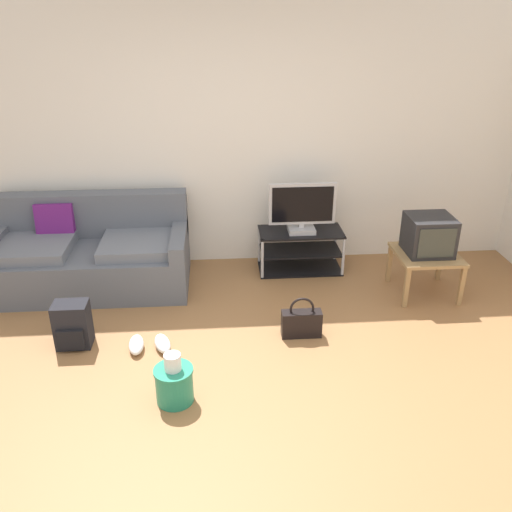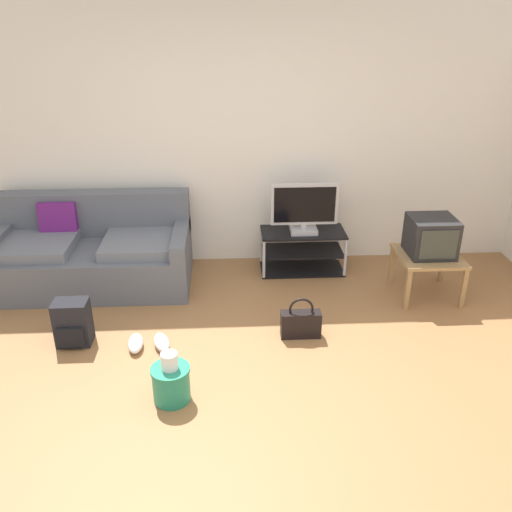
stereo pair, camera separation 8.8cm
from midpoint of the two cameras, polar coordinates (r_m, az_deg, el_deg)
The scene contains 11 objects.
ground_plane at distance 3.88m, azimuth -1.98°, elevation -15.69°, with size 9.00×9.80×0.02m, color olive.
wall_back at distance 5.52m, azimuth -3.37°, elevation 12.73°, with size 9.00×0.10×2.70m, color silver.
couch at distance 5.49m, azimuth -17.63°, elevation 0.10°, with size 1.88×0.90×0.85m.
tv_stand at distance 5.59m, azimuth 4.25°, elevation 0.61°, with size 0.85×0.42×0.43m.
flat_tv at distance 5.39m, azimuth 4.44°, elevation 5.04°, with size 0.67×0.22×0.51m.
side_table at distance 5.29m, azimuth 17.11°, elevation -0.26°, with size 0.57×0.57×0.42m.
crt_tv at distance 5.21m, azimuth 17.37°, elevation 2.15°, with size 0.41×0.40×0.35m.
backpack at distance 4.62m, azimuth -19.36°, elevation -6.91°, with size 0.27×0.27×0.38m.
handbag at distance 4.52m, azimuth 4.27°, elevation -7.03°, with size 0.33×0.12×0.36m.
cleaning_bucket at distance 3.87m, azimuth -9.32°, elevation -13.02°, with size 0.28×0.28×0.38m.
sneakers_pair at distance 4.48m, azimuth -11.77°, elevation -9.12°, with size 0.37×0.29×0.09m.
Camera 1 is at (-0.14, -2.94, 2.52)m, focal length 37.79 mm.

